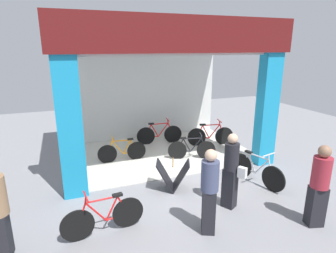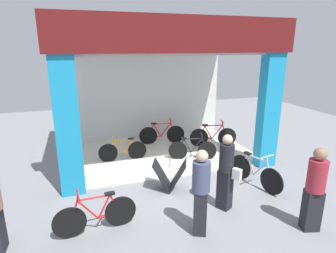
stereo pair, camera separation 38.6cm
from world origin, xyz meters
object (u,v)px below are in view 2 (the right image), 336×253
at_px(bicycle_inside_0, 192,150).
at_px(bicycle_parked_0, 96,215).
at_px(bicycle_inside_1, 213,136).
at_px(pedestrian_2, 201,192).
at_px(bicycle_inside_3, 162,134).
at_px(pedestrian_3, 315,189).
at_px(bicycle_parked_1, 255,172).
at_px(pedestrian_1, 226,172).
at_px(bicycle_inside_2, 123,151).
at_px(sandwich_board_sign, 170,176).

height_order(bicycle_inside_0, bicycle_parked_0, bicycle_parked_0).
xyz_separation_m(bicycle_inside_1, pedestrian_2, (-2.39, -4.22, 0.48)).
height_order(bicycle_inside_0, bicycle_inside_1, bicycle_inside_1).
height_order(bicycle_inside_3, pedestrian_3, pedestrian_3).
xyz_separation_m(bicycle_inside_3, pedestrian_2, (-0.78, -5.02, 0.49)).
bearing_deg(bicycle_inside_0, bicycle_inside_3, 105.00).
height_order(bicycle_parked_1, pedestrian_1, pedestrian_1).
distance_m(bicycle_parked_0, pedestrian_1, 2.72).
relative_size(bicycle_inside_1, bicycle_inside_3, 0.99).
height_order(bicycle_inside_1, pedestrian_3, pedestrian_3).
xyz_separation_m(bicycle_parked_0, bicycle_parked_1, (3.90, 0.65, 0.02)).
xyz_separation_m(pedestrian_1, pedestrian_3, (1.19, -1.15, 0.00)).
relative_size(bicycle_inside_3, pedestrian_1, 0.97).
bearing_deg(pedestrian_1, bicycle_parked_0, 179.30).
height_order(bicycle_inside_2, bicycle_inside_3, bicycle_inside_3).
bearing_deg(pedestrian_3, bicycle_parked_1, 88.67).
relative_size(pedestrian_1, pedestrian_3, 1.01).
bearing_deg(bicycle_inside_1, bicycle_inside_3, 153.74).
xyz_separation_m(bicycle_inside_2, pedestrian_3, (2.82, -4.46, 0.53)).
distance_m(bicycle_parked_0, bicycle_parked_1, 3.95).
distance_m(bicycle_inside_0, pedestrian_3, 3.99).
distance_m(bicycle_inside_2, pedestrian_1, 3.72).
xyz_separation_m(bicycle_parked_1, pedestrian_3, (-0.04, -1.84, 0.49)).
distance_m(bicycle_inside_2, pedestrian_3, 5.30).
bearing_deg(bicycle_inside_0, bicycle_inside_1, 38.15).
xyz_separation_m(pedestrian_2, pedestrian_3, (2.03, -0.56, 0.01)).
relative_size(bicycle_inside_0, sandwich_board_sign, 1.50).
relative_size(bicycle_inside_1, pedestrian_1, 0.96).
bearing_deg(bicycle_parked_0, sandwich_board_sign, 31.76).
height_order(bicycle_inside_3, bicycle_parked_0, bicycle_inside_3).
distance_m(bicycle_inside_3, pedestrian_3, 5.74).
xyz_separation_m(bicycle_inside_0, bicycle_inside_3, (-0.46, 1.70, 0.03)).
relative_size(sandwich_board_sign, pedestrian_2, 0.57).
distance_m(pedestrian_1, pedestrian_3, 1.65).
bearing_deg(bicycle_parked_1, bicycle_parked_0, -170.51).
distance_m(bicycle_inside_0, bicycle_inside_2, 2.11).
bearing_deg(bicycle_inside_0, pedestrian_1, -98.20).
relative_size(bicycle_inside_0, bicycle_inside_3, 0.87).
xyz_separation_m(bicycle_inside_2, bicycle_parked_0, (-1.03, -3.27, 0.02)).
distance_m(bicycle_inside_2, pedestrian_2, 4.01).
bearing_deg(bicycle_inside_2, bicycle_parked_0, -107.55).
relative_size(bicycle_inside_2, pedestrian_2, 0.88).
height_order(bicycle_inside_2, pedestrian_2, pedestrian_2).
height_order(bicycle_parked_1, pedestrian_3, pedestrian_3).
xyz_separation_m(bicycle_inside_2, pedestrian_2, (0.79, -3.90, 0.52)).
relative_size(bicycle_parked_1, pedestrian_3, 0.97).
bearing_deg(pedestrian_1, bicycle_inside_3, 90.83).
relative_size(bicycle_inside_1, pedestrian_3, 0.97).
distance_m(bicycle_inside_2, bicycle_parked_0, 3.43).
bearing_deg(pedestrian_3, bicycle_inside_3, 102.63).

